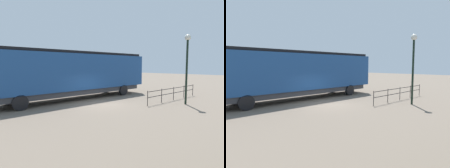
# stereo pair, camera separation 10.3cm
# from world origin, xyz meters

# --- Properties ---
(ground_plane) EXTENTS (120.00, 120.00, 0.00)m
(ground_plane) POSITION_xyz_m (0.00, 0.00, 0.00)
(ground_plane) COLOR #756656
(locomotive) EXTENTS (3.15, 16.18, 4.40)m
(locomotive) POSITION_xyz_m (-3.81, 0.26, 2.45)
(locomotive) COLOR navy
(locomotive) RESTS_ON ground_plane
(lamp_post) EXTENTS (0.48, 0.48, 5.58)m
(lamp_post) POSITION_xyz_m (4.42, 5.05, 3.83)
(lamp_post) COLOR black
(lamp_post) RESTS_ON ground_plane
(platform_fence) EXTENTS (0.05, 7.84, 1.19)m
(platform_fence) POSITION_xyz_m (2.74, 6.11, 0.77)
(platform_fence) COLOR black
(platform_fence) RESTS_ON ground_plane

